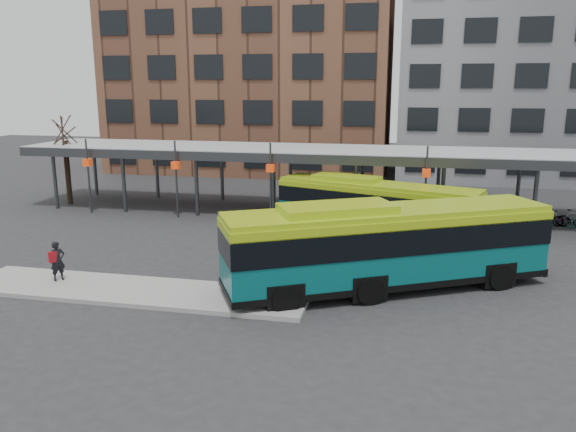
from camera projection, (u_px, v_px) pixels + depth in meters
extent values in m
plane|color=#28282B|center=(285.00, 278.00, 24.16)|extent=(120.00, 120.00, 0.00)
cube|color=gray|center=(135.00, 291.00, 22.40)|extent=(14.00, 3.00, 0.18)
cube|color=#999B9E|center=(329.00, 151.00, 35.63)|extent=(40.00, 6.00, 0.35)
cube|color=#383A3D|center=(321.00, 160.00, 32.81)|extent=(40.00, 0.15, 0.55)
cylinder|color=#383A3D|center=(55.00, 180.00, 37.37)|extent=(0.24, 0.24, 3.80)
cylinder|color=#383A3D|center=(95.00, 170.00, 42.13)|extent=(0.24, 0.24, 3.80)
cylinder|color=#383A3D|center=(124.00, 183.00, 36.36)|extent=(0.24, 0.24, 3.80)
cylinder|color=#383A3D|center=(157.00, 172.00, 41.12)|extent=(0.24, 0.24, 3.80)
cylinder|color=#383A3D|center=(197.00, 186.00, 35.35)|extent=(0.24, 0.24, 3.80)
cylinder|color=#383A3D|center=(222.00, 174.00, 40.11)|extent=(0.24, 0.24, 3.80)
cylinder|color=#383A3D|center=(274.00, 189.00, 34.34)|extent=(0.24, 0.24, 3.80)
cylinder|color=#383A3D|center=(290.00, 176.00, 39.10)|extent=(0.24, 0.24, 3.80)
cylinder|color=#383A3D|center=(355.00, 192.00, 33.32)|extent=(0.24, 0.24, 3.80)
cylinder|color=#383A3D|center=(362.00, 179.00, 38.09)|extent=(0.24, 0.24, 3.80)
cylinder|color=#383A3D|center=(442.00, 195.00, 32.31)|extent=(0.24, 0.24, 3.80)
cylinder|color=#383A3D|center=(438.00, 181.00, 37.07)|extent=(0.24, 0.24, 3.80)
cylinder|color=#383A3D|center=(535.00, 199.00, 31.30)|extent=(0.24, 0.24, 3.80)
cylinder|color=#383A3D|center=(518.00, 184.00, 36.06)|extent=(0.24, 0.24, 3.80)
cylinder|color=#383A3D|center=(89.00, 176.00, 35.89)|extent=(0.12, 0.12, 4.80)
cube|color=red|center=(87.00, 162.00, 35.68)|extent=(0.45, 0.45, 0.45)
cylinder|color=#383A3D|center=(176.00, 180.00, 34.67)|extent=(0.12, 0.12, 4.80)
cube|color=red|center=(176.00, 165.00, 34.47)|extent=(0.45, 0.45, 0.45)
cylinder|color=#383A3D|center=(271.00, 183.00, 33.46)|extent=(0.12, 0.12, 4.80)
cube|color=red|center=(270.00, 168.00, 33.26)|extent=(0.45, 0.45, 0.45)
cylinder|color=#383A3D|center=(425.00, 189.00, 31.64)|extent=(0.12, 0.12, 4.80)
cube|color=red|center=(426.00, 173.00, 31.43)|extent=(0.45, 0.45, 0.45)
cylinder|color=black|center=(68.00, 173.00, 38.73)|extent=(0.36, 0.36, 4.40)
cylinder|color=black|center=(66.00, 135.00, 38.12)|extent=(0.08, 1.63, 1.59)
cylinder|color=black|center=(65.00, 135.00, 38.23)|extent=(1.63, 0.13, 1.59)
cylinder|color=black|center=(63.00, 135.00, 38.15)|extent=(0.15, 1.63, 1.59)
cylinder|color=black|center=(63.00, 135.00, 38.04)|extent=(1.63, 0.10, 1.59)
cube|color=brown|center=(254.00, 54.00, 54.16)|extent=(26.00, 14.00, 22.00)
cube|color=slate|center=(541.00, 63.00, 49.12)|extent=(24.00, 14.00, 20.00)
cube|color=#08585A|center=(388.00, 247.00, 22.48)|extent=(12.93, 8.58, 2.74)
cube|color=black|center=(388.00, 234.00, 22.36)|extent=(13.01, 8.67, 1.04)
cube|color=#96B612|center=(389.00, 211.00, 22.14)|extent=(12.88, 8.49, 0.22)
cube|color=#96B612|center=(337.00, 209.00, 21.51)|extent=(4.81, 3.80, 0.38)
cube|color=black|center=(386.00, 277.00, 22.76)|extent=(13.02, 8.67, 0.26)
cylinder|color=black|center=(500.00, 277.00, 22.67)|extent=(1.12, 0.80, 1.10)
cylinder|color=black|center=(463.00, 258.00, 25.18)|extent=(1.12, 0.80, 1.10)
cylinder|color=black|center=(370.00, 291.00, 21.15)|extent=(1.12, 0.80, 1.10)
cylinder|color=black|center=(344.00, 269.00, 23.66)|extent=(1.12, 0.80, 1.10)
cylinder|color=black|center=(286.00, 299.00, 20.27)|extent=(1.12, 0.80, 1.10)
cylinder|color=black|center=(268.00, 276.00, 22.78)|extent=(1.12, 0.80, 1.10)
cube|color=#08585A|center=(376.00, 207.00, 31.14)|extent=(11.38, 5.91, 2.34)
cube|color=black|center=(376.00, 199.00, 31.04)|extent=(11.44, 5.98, 0.89)
cube|color=#96B612|center=(377.00, 185.00, 30.85)|extent=(11.35, 5.82, 0.19)
cube|color=#96B612|center=(346.00, 178.00, 31.76)|extent=(4.09, 2.82, 0.33)
cube|color=black|center=(376.00, 225.00, 31.38)|extent=(11.45, 5.98, 0.22)
cylinder|color=black|center=(435.00, 239.00, 28.54)|extent=(0.98, 0.57, 0.94)
cylinder|color=black|center=(448.00, 229.00, 30.44)|extent=(0.98, 0.57, 0.94)
cylinder|color=black|center=(349.00, 227.00, 30.99)|extent=(0.98, 0.57, 0.94)
cylinder|color=black|center=(365.00, 219.00, 32.89)|extent=(0.98, 0.57, 0.94)
cylinder|color=black|center=(304.00, 221.00, 32.41)|extent=(0.98, 0.57, 0.94)
cylinder|color=black|center=(323.00, 213.00, 34.31)|extent=(0.98, 0.57, 0.94)
imported|color=black|center=(58.00, 261.00, 23.18)|extent=(0.68, 0.73, 1.66)
cube|color=maroon|center=(53.00, 257.00, 23.01)|extent=(0.32, 0.36, 0.44)
imported|color=slate|center=(509.00, 218.00, 32.99)|extent=(1.91, 1.18, 0.95)
imported|color=slate|center=(524.00, 218.00, 32.75)|extent=(1.79, 0.98, 1.04)
imported|color=slate|center=(536.00, 220.00, 32.66)|extent=(1.72, 0.64, 0.89)
imported|color=slate|center=(549.00, 217.00, 33.06)|extent=(1.71, 0.90, 0.99)
imported|color=slate|center=(561.00, 220.00, 32.74)|extent=(1.72, 1.01, 0.86)
imported|color=slate|center=(574.00, 219.00, 32.56)|extent=(1.85, 0.85, 1.08)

